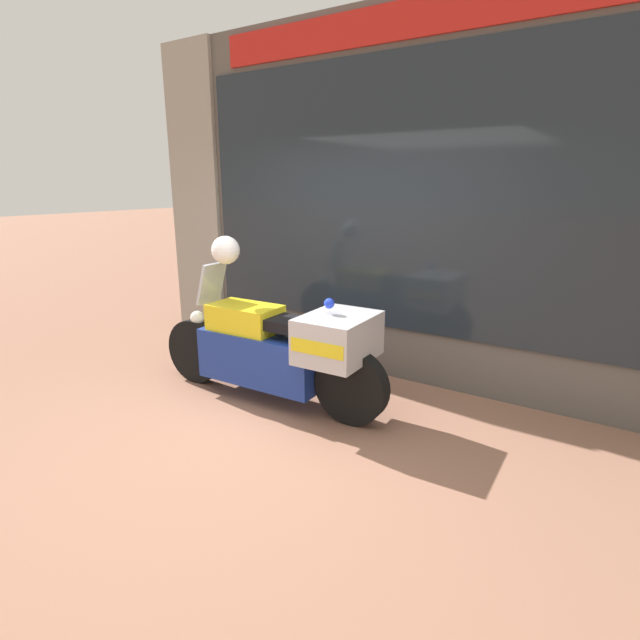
% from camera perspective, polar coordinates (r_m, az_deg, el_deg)
% --- Properties ---
extents(ground_plane, '(60.00, 60.00, 0.00)m').
position_cam_1_polar(ground_plane, '(4.17, -6.72, -13.36)').
color(ground_plane, '#8E604C').
extents(shop_building, '(5.80, 0.55, 3.61)m').
position_cam_1_polar(shop_building, '(5.50, 3.42, 13.52)').
color(shop_building, '#56514C').
rests_on(shop_building, ground).
extents(window_display, '(4.56, 0.30, 1.86)m').
position_cam_1_polar(window_display, '(5.44, 9.63, -1.29)').
color(window_display, slate).
rests_on(window_display, ground).
extents(paramedic_motorcycle, '(2.46, 0.72, 1.26)m').
position_cam_1_polar(paramedic_motorcycle, '(4.55, -4.53, -3.20)').
color(paramedic_motorcycle, black).
rests_on(paramedic_motorcycle, ground).
extents(white_helmet, '(0.26, 0.26, 0.26)m').
position_cam_1_polar(white_helmet, '(4.73, -10.74, 7.85)').
color(white_helmet, white).
rests_on(white_helmet, paramedic_motorcycle).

